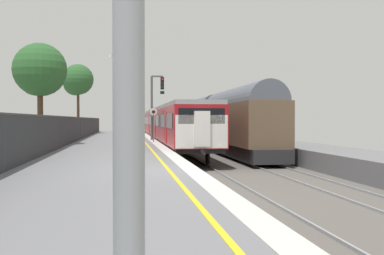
# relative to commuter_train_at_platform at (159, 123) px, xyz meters

# --- Properties ---
(ground) EXTENTS (17.40, 110.00, 1.21)m
(ground) POSITION_rel_commuter_train_at_platform_xyz_m (0.54, -37.65, -1.88)
(ground) COLOR slate
(commuter_train_at_platform) EXTENTS (2.83, 60.07, 3.81)m
(commuter_train_at_platform) POSITION_rel_commuter_train_at_platform_xyz_m (0.00, 0.00, 0.00)
(commuter_train_at_platform) COLOR maroon
(commuter_train_at_platform) RESTS_ON ground
(freight_train_adjacent_track) EXTENTS (2.60, 61.06, 4.81)m
(freight_train_adjacent_track) POSITION_rel_commuter_train_at_platform_xyz_m (4.00, 1.26, 0.37)
(freight_train_adjacent_track) COLOR #232326
(freight_train_adjacent_track) RESTS_ON ground
(signal_gantry) EXTENTS (1.10, 0.24, 5.19)m
(signal_gantry) POSITION_rel_commuter_train_at_platform_xyz_m (-1.48, -16.08, 1.97)
(signal_gantry) COLOR #47474C
(signal_gantry) RESTS_ON ground
(speed_limit_sign) EXTENTS (0.59, 0.08, 2.50)m
(speed_limit_sign) POSITION_rel_commuter_train_at_platform_xyz_m (-1.85, -20.02, 0.33)
(speed_limit_sign) COLOR #59595B
(speed_limit_sign) RESTS_ON ground
(platform_lamp_mid) EXTENTS (2.00, 0.20, 5.56)m
(platform_lamp_mid) POSITION_rel_commuter_train_at_platform_xyz_m (-3.79, -25.27, 2.02)
(platform_lamp_mid) COLOR #93999E
(platform_lamp_mid) RESTS_ON ground
(platform_lamp_far) EXTENTS (2.00, 0.20, 4.91)m
(platform_lamp_far) POSITION_rel_commuter_train_at_platform_xyz_m (-3.79, -0.45, 1.68)
(platform_lamp_far) COLOR #93999E
(platform_lamp_far) RESTS_ON ground
(platform_back_fence) EXTENTS (0.07, 99.00, 1.85)m
(platform_back_fence) POSITION_rel_commuter_train_at_platform_xyz_m (-7.55, -37.65, -0.30)
(platform_back_fence) COLOR #282B2D
(platform_back_fence) RESTS_ON ground
(background_tree_left) EXTENTS (3.43, 3.43, 6.57)m
(background_tree_left) POSITION_rel_commuter_train_at_platform_xyz_m (-9.36, -22.03, 3.45)
(background_tree_left) COLOR #473323
(background_tree_left) RESTS_ON ground
(background_tree_centre) EXTENTS (3.64, 3.66, 8.23)m
(background_tree_centre) POSITION_rel_commuter_train_at_platform_xyz_m (-9.53, 2.48, 4.98)
(background_tree_centre) COLOR #473323
(background_tree_centre) RESTS_ON ground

